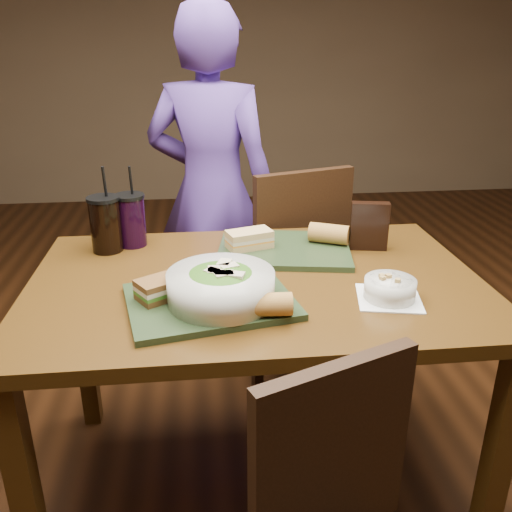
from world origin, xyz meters
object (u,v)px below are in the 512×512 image
at_px(soup_bowl, 390,289).
at_px(baguette_near, 268,305).
at_px(sandwich_near, 160,289).
at_px(tray_near, 210,301).
at_px(diner, 212,195).
at_px(chair_far, 297,265).
at_px(cup_cola, 105,224).
at_px(dining_table, 256,306).
at_px(tray_far, 284,249).
at_px(sandwich_far, 249,239).
at_px(cup_berry, 131,220).
at_px(chip_bag, 369,226).
at_px(salad_bowl, 221,285).
at_px(baguette_far, 329,234).

bearing_deg(soup_bowl, baguette_near, -165.51).
relative_size(sandwich_near, baguette_near, 1.19).
bearing_deg(baguette_near, soup_bowl, 14.49).
bearing_deg(tray_near, diner, 87.74).
height_order(chair_far, cup_cola, cup_cola).
relative_size(diner, baguette_near, 13.33).
bearing_deg(dining_table, tray_far, 59.98).
distance_m(sandwich_far, cup_berry, 0.40).
distance_m(sandwich_far, chip_bag, 0.39).
relative_size(salad_bowl, baguette_far, 2.14).
distance_m(tray_far, soup_bowl, 0.43).
xyz_separation_m(sandwich_far, baguette_far, (0.26, 0.01, 0.00)).
bearing_deg(diner, tray_near, 107.49).
height_order(sandwich_far, baguette_near, baguette_near).
distance_m(tray_near, sandwich_far, 0.38).
distance_m(sandwich_near, sandwich_far, 0.43).
relative_size(sandwich_near, cup_cola, 0.49).
bearing_deg(baguette_near, cup_berry, 123.62).
xyz_separation_m(baguette_near, baguette_far, (0.26, 0.48, 0.00)).
height_order(salad_bowl, sandwich_near, salad_bowl).
relative_size(tray_near, soup_bowl, 2.16).
bearing_deg(sandwich_far, diner, 99.06).
xyz_separation_m(dining_table, cup_berry, (-0.38, 0.32, 0.18)).
distance_m(dining_table, baguette_near, 0.29).
relative_size(dining_table, tray_near, 3.10).
bearing_deg(sandwich_far, chip_bag, -1.51).
bearing_deg(sandwich_near, diner, 80.16).
xyz_separation_m(soup_bowl, sandwich_near, (-0.60, 0.04, 0.01)).
bearing_deg(cup_cola, chair_far, 26.26).
height_order(diner, chip_bag, diner).
distance_m(chair_far, tray_far, 0.50).
relative_size(tray_near, baguette_far, 3.27).
height_order(sandwich_near, cup_cola, cup_cola).
bearing_deg(tray_near, salad_bowl, -33.89).
relative_size(baguette_near, cup_cola, 0.41).
height_order(soup_bowl, sandwich_near, sandwich_near).
distance_m(soup_bowl, cup_berry, 0.87).
relative_size(soup_bowl, cup_berry, 0.72).
bearing_deg(baguette_far, cup_cola, 175.67).
bearing_deg(salad_bowl, sandwich_far, 73.68).
bearing_deg(tray_near, dining_table, 47.74).
bearing_deg(chip_bag, tray_far, -169.55).
relative_size(soup_bowl, sandwich_near, 1.41).
bearing_deg(sandwich_far, tray_far, -3.75).
relative_size(tray_near, salad_bowl, 1.53).
bearing_deg(sandwich_far, sandwich_near, -128.13).
relative_size(sandwich_near, baguette_far, 1.08).
height_order(tray_near, baguette_near, baguette_near).
distance_m(chair_far, cup_berry, 0.76).
relative_size(dining_table, baguette_near, 11.21).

